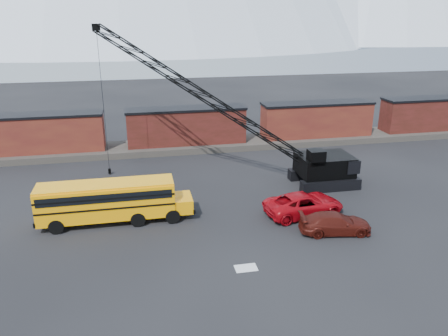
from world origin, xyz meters
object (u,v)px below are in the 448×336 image
at_px(school_bus, 112,200).
at_px(crawler_crane, 204,96).
at_px(maroon_suv, 335,223).
at_px(red_pickup, 304,204).

distance_m(school_bus, crawler_crane, 12.80).
relative_size(maroon_suv, crawler_crane, 0.23).
bearing_deg(school_bus, red_pickup, -6.56).
bearing_deg(crawler_crane, school_bus, -138.27).
bearing_deg(crawler_crane, maroon_suv, -58.94).
bearing_deg(red_pickup, school_bus, 74.85).
xyz_separation_m(school_bus, maroon_suv, (15.84, -5.02, -1.04)).
height_order(school_bus, crawler_crane, crawler_crane).
distance_m(school_bus, maroon_suv, 16.65).
bearing_deg(school_bus, maroon_suv, -17.58).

